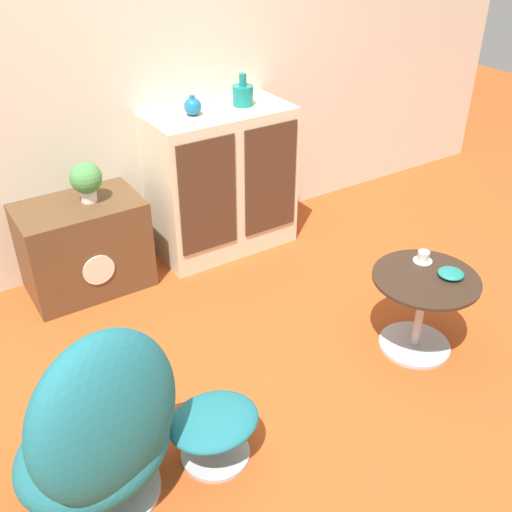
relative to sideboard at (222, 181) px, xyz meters
The scene contains 12 objects.
ground_plane 1.55m from the sideboard, 107.80° to the right, with size 12.00×12.00×0.00m, color #B74C1E.
wall_back 0.97m from the sideboard, 148.67° to the left, with size 6.40×0.06×2.60m.
sideboard is the anchor object (origin of this frame).
tv_console 0.99m from the sideboard, behind, with size 0.73×0.47×0.58m.
egg_chair 2.12m from the sideboard, 132.64° to the right, with size 0.82×0.79×0.87m.
ottoman 1.88m from the sideboard, 121.20° to the right, with size 0.40×0.34×0.26m.
coffee_table 1.58m from the sideboard, 77.85° to the right, with size 0.55×0.55×0.46m.
vase_leftmost 0.57m from the sideboard, behind, with size 0.11×0.11×0.12m.
vase_inner_left 0.58m from the sideboard, ahead, with size 0.13×0.13×0.20m.
potted_plant 0.92m from the sideboard, behind, with size 0.19×0.19×0.24m.
teacup 1.48m from the sideboard, 73.29° to the right, with size 0.10×0.10×0.06m.
bowl 1.65m from the sideboard, 74.64° to the right, with size 0.13×0.13×0.04m.
Camera 1 is at (-1.34, -1.80, 2.17)m, focal length 42.00 mm.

